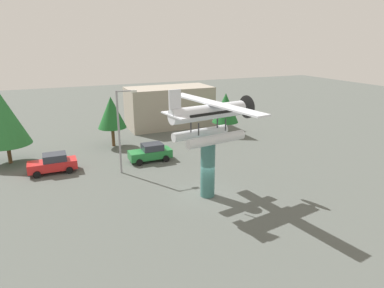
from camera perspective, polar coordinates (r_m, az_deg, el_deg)
ground_plane at (r=26.83m, az=2.59°, el=-8.63°), size 140.00×140.00×0.00m
display_pedestal at (r=25.93m, az=2.66°, el=-4.17°), size 1.10×1.10×4.48m
floatplane_monument at (r=24.85m, az=3.03°, el=4.32°), size 7.10×10.44×4.00m
car_near_red at (r=33.39m, az=-22.28°, el=-3.01°), size 4.20×2.02×1.76m
car_mid_green at (r=34.08m, az=-6.95°, el=-1.40°), size 4.20×2.02×1.76m
streetlight_primary at (r=30.48m, az=-11.85°, el=2.99°), size 1.84×0.28×7.52m
storefront_building at (r=47.20m, az=-3.81°, el=6.24°), size 11.47×5.55×5.45m
tree_west at (r=36.86m, az=-29.09°, el=3.69°), size 4.52×4.52×6.96m
tree_east at (r=38.85m, az=-13.36°, el=5.16°), size 3.15×3.15×5.65m
tree_center_back at (r=42.84m, az=5.65°, el=6.06°), size 3.29×3.29×5.30m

